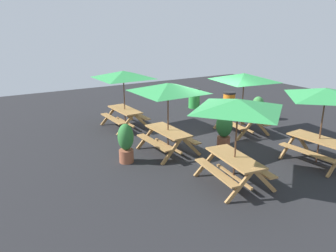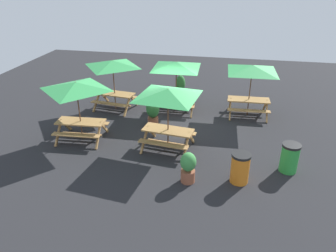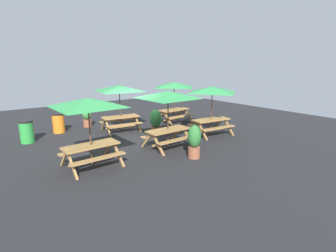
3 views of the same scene
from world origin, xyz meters
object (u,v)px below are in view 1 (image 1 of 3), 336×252
picnic_table_2 (244,82)px  picnic_table_4 (325,99)px  potted_plant_1 (258,107)px  picnic_table_1 (238,111)px  trash_bin_green (194,98)px  picnic_table_0 (168,93)px  potted_plant_0 (224,129)px  potted_plant_2 (126,143)px  trash_bin_orange (229,102)px  picnic_table_3 (123,79)px

picnic_table_2 → picnic_table_4: size_ratio=1.20×
picnic_table_2 → potted_plant_1: size_ratio=2.77×
picnic_table_1 → trash_bin_green: picnic_table_1 is taller
picnic_table_1 → picnic_table_0: bearing=14.0°
trash_bin_green → potted_plant_1: potted_plant_1 is taller
picnic_table_4 → trash_bin_green: picnic_table_4 is taller
potted_plant_0 → picnic_table_1: bearing=145.6°
picnic_table_0 → potted_plant_0: size_ratio=2.29×
picnic_table_2 → potted_plant_2: picnic_table_2 is taller
picnic_table_2 → potted_plant_0: bearing=127.1°
picnic_table_4 → trash_bin_orange: picnic_table_4 is taller
potted_plant_1 → potted_plant_2: (-1.39, 6.93, 0.10)m
picnic_table_1 → potted_plant_0: picnic_table_1 is taller
picnic_table_1 → potted_plant_1: size_ratio=2.31×
picnic_table_4 → potted_plant_2: size_ratio=1.91×
picnic_table_2 → trash_bin_green: size_ratio=2.86×
picnic_table_2 → potted_plant_1: bearing=-55.0°
picnic_table_1 → trash_bin_orange: (5.71, -4.78, -1.49)m
potted_plant_0 → picnic_table_2: bearing=-60.1°
potted_plant_1 → potted_plant_2: 7.07m
picnic_table_4 → potted_plant_2: picnic_table_4 is taller
picnic_table_1 → potted_plant_2: 3.58m
picnic_table_4 → trash_bin_orange: (5.94, -1.64, -1.49)m
picnic_table_3 → trash_bin_green: picnic_table_3 is taller
picnic_table_3 → potted_plant_0: bearing=-156.0°
picnic_table_1 → picnic_table_2: size_ratio=0.83×
picnic_table_2 → trash_bin_green: 4.43m
picnic_table_2 → picnic_table_4: 3.38m
picnic_table_0 → potted_plant_1: picnic_table_0 is taller
potted_plant_0 → picnic_table_4: bearing=-145.4°
picnic_table_0 → picnic_table_1: size_ratio=1.21×
picnic_table_2 → potted_plant_0: picnic_table_2 is taller
picnic_table_2 → picnic_table_1: bearing=141.9°
picnic_table_1 → potted_plant_1: 6.73m
picnic_table_0 → potted_plant_0: (-0.64, -1.81, -1.31)m
picnic_table_1 → potted_plant_1: picnic_table_1 is taller
picnic_table_0 → trash_bin_green: 6.30m
picnic_table_0 → picnic_table_3: bearing=-0.2°
trash_bin_green → trash_bin_orange: bearing=-149.4°
potted_plant_1 → picnic_table_2: bearing=117.8°
picnic_table_0 → potted_plant_2: (-0.05, 1.51, -1.35)m
picnic_table_1 → potted_plant_2: bearing=41.0°
picnic_table_3 → trash_bin_orange: bearing=-96.0°
picnic_table_4 → potted_plant_1: (4.39, -1.95, -1.46)m
potted_plant_1 → picnic_table_1: bearing=129.2°
picnic_table_4 → trash_bin_green: (7.50, -0.72, -1.49)m
picnic_table_2 → picnic_table_3: bearing=58.4°
picnic_table_2 → picnic_table_4: bearing=-173.4°
picnic_table_3 → potted_plant_1: (-1.89, -5.52, -1.46)m
potted_plant_0 → trash_bin_orange: bearing=-43.0°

